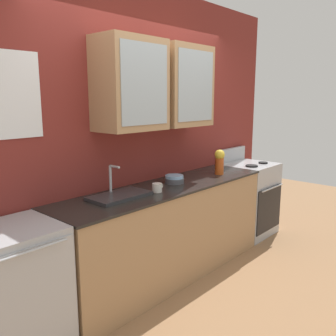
{
  "coord_description": "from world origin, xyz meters",
  "views": [
    {
      "loc": [
        -2.54,
        -2.29,
        1.78
      ],
      "look_at": [
        0.0,
        0.0,
        1.11
      ],
      "focal_mm": 38.78,
      "sensor_mm": 36.0,
      "label": 1
    }
  ],
  "objects_px": {
    "vase": "(220,161)",
    "stove_range": "(248,198)",
    "sink_faucet": "(119,195)",
    "cup_near_sink": "(157,188)",
    "bowl_stack": "(174,179)",
    "dishwasher": "(16,293)"
  },
  "relations": [
    {
      "from": "cup_near_sink",
      "to": "vase",
      "type": "bearing_deg",
      "value": 0.62
    },
    {
      "from": "cup_near_sink",
      "to": "sink_faucet",
      "type": "bearing_deg",
      "value": 162.79
    },
    {
      "from": "sink_faucet",
      "to": "dishwasher",
      "type": "distance_m",
      "value": 1.08
    },
    {
      "from": "vase",
      "to": "cup_near_sink",
      "type": "bearing_deg",
      "value": -179.38
    },
    {
      "from": "vase",
      "to": "stove_range",
      "type": "bearing_deg",
      "value": 4.76
    },
    {
      "from": "stove_range",
      "to": "vase",
      "type": "distance_m",
      "value": 1.0
    },
    {
      "from": "vase",
      "to": "cup_near_sink",
      "type": "relative_size",
      "value": 2.26
    },
    {
      "from": "bowl_stack",
      "to": "cup_near_sink",
      "type": "bearing_deg",
      "value": -162.93
    },
    {
      "from": "stove_range",
      "to": "cup_near_sink",
      "type": "bearing_deg",
      "value": -177.56
    },
    {
      "from": "sink_faucet",
      "to": "cup_near_sink",
      "type": "xyz_separation_m",
      "value": [
        0.36,
        -0.11,
        0.02
      ]
    },
    {
      "from": "stove_range",
      "to": "bowl_stack",
      "type": "xyz_separation_m",
      "value": [
        -1.44,
        0.04,
        0.5
      ]
    },
    {
      "from": "stove_range",
      "to": "sink_faucet",
      "type": "distance_m",
      "value": 2.22
    },
    {
      "from": "sink_faucet",
      "to": "cup_near_sink",
      "type": "height_order",
      "value": "sink_faucet"
    },
    {
      "from": "sink_faucet",
      "to": "bowl_stack",
      "type": "distance_m",
      "value": 0.72
    },
    {
      "from": "sink_faucet",
      "to": "bowl_stack",
      "type": "bearing_deg",
      "value": 0.16
    },
    {
      "from": "bowl_stack",
      "to": "cup_near_sink",
      "type": "height_order",
      "value": "same"
    },
    {
      "from": "sink_faucet",
      "to": "cup_near_sink",
      "type": "distance_m",
      "value": 0.37
    },
    {
      "from": "stove_range",
      "to": "dishwasher",
      "type": "bearing_deg",
      "value": -179.92
    },
    {
      "from": "stove_range",
      "to": "sink_faucet",
      "type": "height_order",
      "value": "sink_faucet"
    },
    {
      "from": "sink_faucet",
      "to": "stove_range",
      "type": "bearing_deg",
      "value": -0.89
    },
    {
      "from": "bowl_stack",
      "to": "dishwasher",
      "type": "relative_size",
      "value": 0.21
    },
    {
      "from": "bowl_stack",
      "to": "stove_range",
      "type": "bearing_deg",
      "value": -1.41
    }
  ]
}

